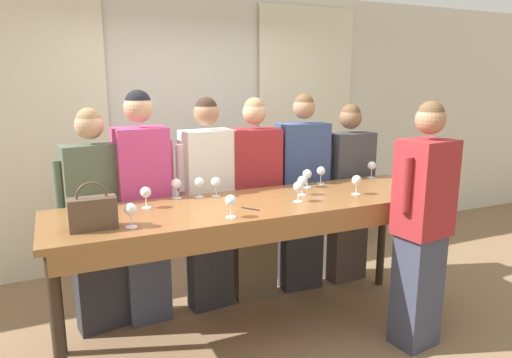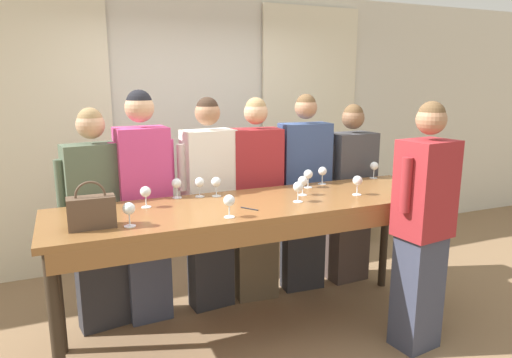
# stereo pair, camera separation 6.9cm
# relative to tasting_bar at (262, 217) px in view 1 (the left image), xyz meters

# --- Properties ---
(ground_plane) EXTENTS (18.00, 18.00, 0.00)m
(ground_plane) POSITION_rel_tasting_bar_xyz_m (0.00, 0.03, -0.93)
(ground_plane) COLOR #846647
(wall_back) EXTENTS (12.00, 0.06, 2.80)m
(wall_back) POSITION_rel_tasting_bar_xyz_m (0.00, 1.87, 0.47)
(wall_back) COLOR beige
(wall_back) RESTS_ON ground_plane
(curtain_panel_left) EXTENTS (1.19, 0.03, 2.69)m
(curtain_panel_left) POSITION_rel_tasting_bar_xyz_m (-1.40, 1.81, 0.41)
(curtain_panel_left) COLOR beige
(curtain_panel_left) RESTS_ON ground_plane
(curtain_panel_right) EXTENTS (1.19, 0.03, 2.69)m
(curtain_panel_right) POSITION_rel_tasting_bar_xyz_m (1.40, 1.81, 0.41)
(curtain_panel_right) COLOR beige
(curtain_panel_right) RESTS_ON ground_plane
(tasting_bar) EXTENTS (2.92, 0.79, 1.04)m
(tasting_bar) POSITION_rel_tasting_bar_xyz_m (0.00, 0.00, 0.00)
(tasting_bar) COLOR brown
(tasting_bar) RESTS_ON ground_plane
(wine_bottle) EXTENTS (0.09, 0.09, 0.32)m
(wine_bottle) POSITION_rel_tasting_bar_xyz_m (1.13, -0.31, 0.22)
(wine_bottle) COLOR black
(wine_bottle) RESTS_ON tasting_bar
(handbag) EXTENTS (0.27, 0.12, 0.28)m
(handbag) POSITION_rel_tasting_bar_xyz_m (-1.14, -0.13, 0.21)
(handbag) COLOR brown
(handbag) RESTS_ON tasting_bar
(wine_glass_front_left) EXTENTS (0.07, 0.07, 0.15)m
(wine_glass_front_left) POSITION_rel_tasting_bar_xyz_m (0.24, -0.08, 0.21)
(wine_glass_front_left) COLOR white
(wine_glass_front_left) RESTS_ON tasting_bar
(wine_glass_front_mid) EXTENTS (0.07, 0.07, 0.15)m
(wine_glass_front_mid) POSITION_rel_tasting_bar_xyz_m (0.70, 0.35, 0.21)
(wine_glass_front_mid) COLOR white
(wine_glass_front_mid) RESTS_ON tasting_bar
(wine_glass_front_right) EXTENTS (0.07, 0.07, 0.15)m
(wine_glass_front_right) POSITION_rel_tasting_bar_xyz_m (-0.36, 0.34, 0.21)
(wine_glass_front_right) COLOR white
(wine_glass_front_right) RESTS_ON tasting_bar
(wine_glass_center_left) EXTENTS (0.07, 0.07, 0.15)m
(wine_glass_center_left) POSITION_rel_tasting_bar_xyz_m (0.75, -0.07, 0.21)
(wine_glass_center_left) COLOR white
(wine_glass_center_left) RESTS_ON tasting_bar
(wine_glass_center_mid) EXTENTS (0.07, 0.07, 0.15)m
(wine_glass_center_mid) POSITION_rel_tasting_bar_xyz_m (-0.24, 0.30, 0.21)
(wine_glass_center_mid) COLOR white
(wine_glass_center_mid) RESTS_ON tasting_bar
(wine_glass_center_right) EXTENTS (0.07, 0.07, 0.15)m
(wine_glass_center_right) POSITION_rel_tasting_bar_xyz_m (0.53, 0.28, 0.21)
(wine_glass_center_right) COLOR white
(wine_glass_center_right) RESTS_ON tasting_bar
(wine_glass_back_left) EXTENTS (0.07, 0.07, 0.15)m
(wine_glass_back_left) POSITION_rel_tasting_bar_xyz_m (0.37, 0.08, 0.21)
(wine_glass_back_left) COLOR white
(wine_glass_back_left) RESTS_ON tasting_bar
(wine_glass_back_mid) EXTENTS (0.07, 0.07, 0.15)m
(wine_glass_back_mid) POSITION_rel_tasting_bar_xyz_m (1.24, 0.37, 0.21)
(wine_glass_back_mid) COLOR white
(wine_glass_back_mid) RESTS_ON tasting_bar
(wine_glass_back_right) EXTENTS (0.07, 0.07, 0.15)m
(wine_glass_back_right) POSITION_rel_tasting_bar_xyz_m (-0.78, 0.20, 0.21)
(wine_glass_back_right) COLOR white
(wine_glass_back_right) RESTS_ON tasting_bar
(wine_glass_near_host) EXTENTS (0.07, 0.07, 0.15)m
(wine_glass_near_host) POSITION_rel_tasting_bar_xyz_m (-0.94, -0.18, 0.21)
(wine_glass_near_host) COLOR white
(wine_glass_near_host) RESTS_ON tasting_bar
(wine_glass_by_bottle) EXTENTS (0.07, 0.07, 0.15)m
(wine_glass_by_bottle) POSITION_rel_tasting_bar_xyz_m (-0.52, 0.37, 0.21)
(wine_glass_by_bottle) COLOR white
(wine_glass_by_bottle) RESTS_ON tasting_bar
(wine_glass_by_handbag) EXTENTS (0.07, 0.07, 0.15)m
(wine_glass_by_handbag) POSITION_rel_tasting_bar_xyz_m (-0.33, -0.24, 0.21)
(wine_glass_by_handbag) COLOR white
(wine_glass_by_handbag) RESTS_ON tasting_bar
(pen) EXTENTS (0.09, 0.12, 0.01)m
(pen) POSITION_rel_tasting_bar_xyz_m (-0.15, -0.12, 0.11)
(pen) COLOR black
(pen) RESTS_ON tasting_bar
(guest_olive_jacket) EXTENTS (0.54, 0.28, 1.70)m
(guest_olive_jacket) POSITION_rel_tasting_bar_xyz_m (-1.07, 0.61, -0.05)
(guest_olive_jacket) COLOR #28282D
(guest_olive_jacket) RESTS_ON ground_plane
(guest_pink_top) EXTENTS (0.50, 0.30, 1.82)m
(guest_pink_top) POSITION_rel_tasting_bar_xyz_m (-0.72, 0.61, 0.01)
(guest_pink_top) COLOR #383D51
(guest_pink_top) RESTS_ON ground_plane
(guest_cream_sweater) EXTENTS (0.53, 0.27, 1.76)m
(guest_cream_sweater) POSITION_rel_tasting_bar_xyz_m (-0.20, 0.61, -0.03)
(guest_cream_sweater) COLOR #28282D
(guest_cream_sweater) RESTS_ON ground_plane
(guest_striped_shirt) EXTENTS (0.53, 0.29, 1.75)m
(guest_striped_shirt) POSITION_rel_tasting_bar_xyz_m (0.21, 0.61, -0.04)
(guest_striped_shirt) COLOR brown
(guest_striped_shirt) RESTS_ON ground_plane
(guest_navy_coat) EXTENTS (0.55, 0.24, 1.77)m
(guest_navy_coat) POSITION_rel_tasting_bar_xyz_m (0.68, 0.61, -0.02)
(guest_navy_coat) COLOR #28282D
(guest_navy_coat) RESTS_ON ground_plane
(guest_beige_cap) EXTENTS (0.54, 0.29, 1.68)m
(guest_beige_cap) POSITION_rel_tasting_bar_xyz_m (1.17, 0.61, -0.08)
(guest_beige_cap) COLOR #473833
(guest_beige_cap) RESTS_ON ground_plane
(host_pouring) EXTENTS (0.47, 0.32, 1.75)m
(host_pouring) POSITION_rel_tasting_bar_xyz_m (0.97, -0.55, -0.03)
(host_pouring) COLOR #383D51
(host_pouring) RESTS_ON ground_plane
(potted_plant) EXTENTS (0.40, 0.40, 0.81)m
(potted_plant) POSITION_rel_tasting_bar_xyz_m (1.87, 1.46, -0.49)
(potted_plant) COLOR #4C4C51
(potted_plant) RESTS_ON ground_plane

